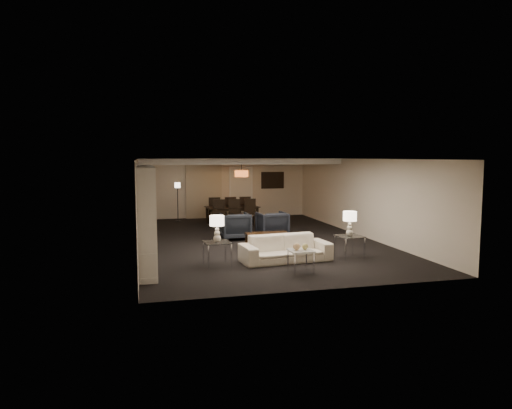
{
  "coord_description": "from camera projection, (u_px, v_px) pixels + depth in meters",
  "views": [
    {
      "loc": [
        -3.38,
        -13.54,
        2.57
      ],
      "look_at": [
        0.0,
        0.0,
        1.1
      ],
      "focal_mm": 32.0,
      "sensor_mm": 36.0,
      "label": 1
    }
  ],
  "objects": [
    {
      "name": "floor",
      "position": [
        256.0,
        240.0,
        14.15
      ],
      "size": [
        11.0,
        11.0,
        0.0
      ],
      "primitive_type": "plane",
      "color": "black",
      "rests_on": "ground"
    },
    {
      "name": "ceiling",
      "position": [
        256.0,
        159.0,
        13.89
      ],
      "size": [
        7.0,
        11.0,
        0.02
      ],
      "primitive_type": "cube",
      "color": "silver",
      "rests_on": "ground"
    },
    {
      "name": "wall_back",
      "position": [
        225.0,
        188.0,
        19.33
      ],
      "size": [
        7.0,
        0.02,
        2.5
      ],
      "primitive_type": "cube",
      "color": "beige",
      "rests_on": "ground"
    },
    {
      "name": "wall_front",
      "position": [
        326.0,
        226.0,
        8.71
      ],
      "size": [
        7.0,
        0.02,
        2.5
      ],
      "primitive_type": "cube",
      "color": "beige",
      "rests_on": "ground"
    },
    {
      "name": "wall_left",
      "position": [
        139.0,
        202.0,
        13.18
      ],
      "size": [
        0.02,
        11.0,
        2.5
      ],
      "primitive_type": "cube",
      "color": "beige",
      "rests_on": "ground"
    },
    {
      "name": "wall_right",
      "position": [
        360.0,
        197.0,
        14.86
      ],
      "size": [
        0.02,
        11.0,
        2.5
      ],
      "primitive_type": "cube",
      "color": "beige",
      "rests_on": "ground"
    },
    {
      "name": "ceiling_soffit",
      "position": [
        234.0,
        161.0,
        17.28
      ],
      "size": [
        7.0,
        4.0,
        0.2
      ],
      "primitive_type": "cube",
      "color": "silver",
      "rests_on": "ceiling"
    },
    {
      "name": "curtains",
      "position": [
        204.0,
        190.0,
        19.04
      ],
      "size": [
        1.5,
        0.12,
        2.4
      ],
      "primitive_type": "cube",
      "color": "beige",
      "rests_on": "wall_back"
    },
    {
      "name": "door",
      "position": [
        241.0,
        192.0,
        19.49
      ],
      "size": [
        0.9,
        0.05,
        2.1
      ],
      "primitive_type": "cube",
      "color": "silver",
      "rests_on": "wall_back"
    },
    {
      "name": "painting",
      "position": [
        273.0,
        180.0,
        19.76
      ],
      "size": [
        0.95,
        0.04,
        0.65
      ],
      "primitive_type": "cube",
      "color": "#142D38",
      "rests_on": "wall_back"
    },
    {
      "name": "media_unit",
      "position": [
        146.0,
        216.0,
        10.72
      ],
      "size": [
        0.38,
        3.4,
        2.35
      ],
      "primitive_type": null,
      "color": "white",
      "rests_on": "wall_left"
    },
    {
      "name": "pendant_light",
      "position": [
        241.0,
        174.0,
        17.4
      ],
      "size": [
        0.52,
        0.52,
        0.24
      ],
      "primitive_type": "cylinder",
      "color": "#D8591E",
      "rests_on": "ceiling_soffit"
    },
    {
      "name": "sofa",
      "position": [
        286.0,
        248.0,
        11.2
      ],
      "size": [
        2.28,
        1.07,
        0.64
      ],
      "primitive_type": "imported",
      "rotation": [
        0.0,
        0.0,
        0.09
      ],
      "color": "beige",
      "rests_on": "floor"
    },
    {
      "name": "coffee_table",
      "position": [
        268.0,
        241.0,
        12.75
      ],
      "size": [
        1.21,
        0.71,
        0.43
      ],
      "primitive_type": null,
      "rotation": [
        0.0,
        0.0,
        0.0
      ],
      "color": "black",
      "rests_on": "floor"
    },
    {
      "name": "armchair_left",
      "position": [
        235.0,
        226.0,
        14.23
      ],
      "size": [
        0.89,
        0.91,
        0.82
      ],
      "primitive_type": "imported",
      "rotation": [
        0.0,
        0.0,
        3.16
      ],
      "color": "black",
      "rests_on": "floor"
    },
    {
      "name": "armchair_right",
      "position": [
        272.0,
        225.0,
        14.52
      ],
      "size": [
        0.93,
        0.95,
        0.82
      ],
      "primitive_type": "imported",
      "rotation": [
        0.0,
        0.0,
        3.2
      ],
      "color": "black",
      "rests_on": "floor"
    },
    {
      "name": "side_table_left",
      "position": [
        217.0,
        254.0,
        10.79
      ],
      "size": [
        0.65,
        0.65,
        0.56
      ],
      "primitive_type": null,
      "rotation": [
        0.0,
        0.0,
        0.09
      ],
      "color": "white",
      "rests_on": "floor"
    },
    {
      "name": "side_table_right",
      "position": [
        349.0,
        247.0,
        11.61
      ],
      "size": [
        0.67,
        0.67,
        0.56
      ],
      "primitive_type": null,
      "rotation": [
        0.0,
        0.0,
        0.11
      ],
      "color": "silver",
      "rests_on": "floor"
    },
    {
      "name": "table_lamp_left",
      "position": [
        217.0,
        229.0,
        10.73
      ],
      "size": [
        0.38,
        0.38,
        0.63
      ],
      "primitive_type": null,
      "rotation": [
        0.0,
        0.0,
        -0.11
      ],
      "color": "beige",
      "rests_on": "side_table_left"
    },
    {
      "name": "table_lamp_right",
      "position": [
        350.0,
        224.0,
        11.55
      ],
      "size": [
        0.36,
        0.36,
        0.63
      ],
      "primitive_type": null,
      "rotation": [
        0.0,
        0.0,
        0.04
      ],
      "color": "beige",
      "rests_on": "side_table_right"
    },
    {
      "name": "marble_table",
      "position": [
        301.0,
        261.0,
        10.15
      ],
      "size": [
        0.52,
        0.52,
        0.5
      ],
      "primitive_type": null,
      "rotation": [
        0.0,
        0.0,
        0.03
      ],
      "color": "white",
      "rests_on": "floor"
    },
    {
      "name": "gold_gourd_a",
      "position": [
        297.0,
        247.0,
        10.09
      ],
      "size": [
        0.16,
        0.16,
        0.16
      ],
      "primitive_type": "sphere",
      "color": "#DEAE75",
      "rests_on": "marble_table"
    },
    {
      "name": "gold_gourd_b",
      "position": [
        305.0,
        247.0,
        10.14
      ],
      "size": [
        0.14,
        0.14,
        0.14
      ],
      "primitive_type": "sphere",
      "color": "#CDBF6C",
      "rests_on": "marble_table"
    },
    {
      "name": "television",
      "position": [
        148.0,
        218.0,
        11.28
      ],
      "size": [
        1.09,
        0.14,
        0.63
      ],
      "primitive_type": "imported",
      "rotation": [
        0.0,
        0.0,
        1.57
      ],
      "color": "black",
      "rests_on": "media_unit"
    },
    {
      "name": "vase_blue",
      "position": [
        147.0,
        224.0,
        9.63
      ],
      "size": [
        0.16,
        0.16,
        0.17
      ],
      "primitive_type": "imported",
      "color": "#213E92",
      "rests_on": "media_unit"
    },
    {
      "name": "vase_amber",
      "position": [
        146.0,
        198.0,
        10.11
      ],
      "size": [
        0.17,
        0.17,
        0.18
      ],
      "primitive_type": "imported",
      "color": "#AB7539",
      "rests_on": "media_unit"
    },
    {
      "name": "floor_speaker",
      "position": [
        150.0,
        225.0,
        12.97
      ],
      "size": [
        0.18,
        0.18,
        1.24
      ],
      "primitive_type": "cube",
      "rotation": [
        0.0,
        0.0,
        0.38
      ],
      "color": "black",
      "rests_on": "floor"
    },
    {
      "name": "dining_table",
      "position": [
        232.0,
        215.0,
        17.34
      ],
      "size": [
        2.04,
        1.29,
        0.68
      ],
      "primitive_type": "imported",
      "rotation": [
        0.0,
        0.0,
        0.12
      ],
      "color": "black",
      "rests_on": "floor"
    },
    {
      "name": "chair_nl",
      "position": [
        219.0,
        214.0,
        16.55
      ],
      "size": [
        0.5,
        0.5,
        1.01
      ],
      "primitive_type": null,
      "rotation": [
        0.0,
        0.0,
        -0.08
      ],
      "color": "black",
      "rests_on": "floor"
    },
    {
      "name": "chair_nm",
      "position": [
        236.0,
        213.0,
        16.69
      ],
      "size": [
        0.47,
        0.47,
        1.01
      ],
      "primitive_type": null,
      "rotation": [
        0.0,
        0.0,
        0.02
      ],
      "color": "black",
      "rests_on": "floor"
    },
    {
      "name": "chair_nr",
      "position": [
        252.0,
        213.0,
        16.84
      ],
      "size": [
        0.5,
        0.5,
        1.01
      ],
      "primitive_type": null,
      "rotation": [
        0.0,
        0.0,
        0.07
      ],
      "color": "black",
      "rests_on": "floor"
    },
    {
      "name": "chair_fl",
      "position": [
        214.0,
        210.0,
        17.8
      ],
      "size": [
        0.48,
        0.48,
        1.01
      ],
      "primitive_type": null,
      "rotation": [
        0.0,
        0.0,
        3.1
      ],
      "color": "black",
      "rests_on": "floor"
    },
    {
      "name": "chair_fm",
      "position": [
        229.0,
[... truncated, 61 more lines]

